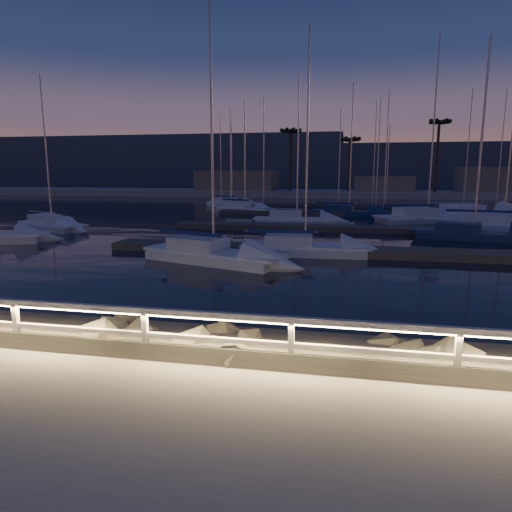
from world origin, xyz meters
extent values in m
plane|color=#B0AD9F|center=(0.00, 0.00, 0.00)|extent=(400.00, 400.00, 0.00)
cube|color=#B0AD9F|center=(0.00, -2.50, -0.10)|extent=(240.00, 5.00, 0.20)
cube|color=#605D52|center=(0.00, 1.50, -0.30)|extent=(240.00, 3.45, 1.29)
plane|color=black|center=(0.00, 80.00, -0.60)|extent=(320.00, 320.00, 0.00)
plane|color=black|center=(0.00, 0.00, -1.20)|extent=(400.00, 400.00, 0.00)
cube|color=white|center=(-5.00, 0.00, 0.50)|extent=(0.11, 0.11, 1.00)
cube|color=white|center=(-2.00, 0.00, 0.50)|extent=(0.11, 0.11, 1.00)
cube|color=white|center=(1.00, 0.00, 0.50)|extent=(0.11, 0.11, 1.00)
cube|color=white|center=(4.00, 0.00, 0.50)|extent=(0.11, 0.11, 1.00)
cube|color=white|center=(0.00, 0.00, 1.00)|extent=(44.00, 0.12, 0.12)
cube|color=white|center=(0.00, 0.00, 0.50)|extent=(44.00, 0.09, 0.09)
cube|color=#FFD372|center=(0.00, -0.02, 0.92)|extent=(44.00, 0.04, 0.03)
sphere|color=#605D52|center=(1.62, 0.23, 0.05)|extent=(0.91, 0.91, 0.91)
sphere|color=#605D52|center=(4.15, 0.85, -0.08)|extent=(1.09, 1.09, 1.09)
cube|color=#5D574D|center=(0.00, 16.00, -0.40)|extent=(22.00, 2.00, 0.40)
cube|color=#5D574D|center=(0.00, 26.00, -0.40)|extent=(22.00, 2.00, 0.40)
cube|color=#5D574D|center=(0.00, 38.00, -0.40)|extent=(22.00, 2.00, 0.40)
cube|color=#5D574D|center=(0.00, 50.00, -0.40)|extent=(22.00, 2.00, 0.40)
cube|color=#B0AD9F|center=(0.00, 74.00, -0.20)|extent=(160.00, 14.00, 1.20)
cube|color=#7B705E|center=(-18.00, 74.00, 1.80)|extent=(14.00, 8.00, 4.00)
cube|color=#7B705E|center=(8.00, 75.00, 1.30)|extent=(10.00, 6.00, 3.00)
cube|color=#7B705E|center=(24.00, 74.00, 2.10)|extent=(8.00, 7.00, 4.60)
cylinder|color=#452F20|center=(-8.00, 72.00, 5.65)|extent=(0.44, 0.44, 10.50)
cylinder|color=#452F20|center=(2.00, 73.00, 4.90)|extent=(0.44, 0.44, 9.00)
cylinder|color=#452F20|center=(16.00, 72.00, 6.15)|extent=(0.44, 0.44, 11.50)
cube|color=#364454|center=(0.00, 130.00, 4.00)|extent=(220.00, 30.00, 14.00)
cube|color=#364454|center=(-60.00, 140.00, 6.00)|extent=(120.00, 25.00, 18.00)
cube|color=silver|center=(-4.36, 12.85, -0.45)|extent=(7.28, 4.44, 0.54)
cube|color=silver|center=(-4.36, 12.85, -0.11)|extent=(7.71, 4.30, 0.15)
cube|color=silver|center=(-5.27, 13.16, 0.24)|extent=(3.11, 2.51, 0.64)
cylinder|color=#A5A5AA|center=(-4.36, 12.85, 5.99)|extent=(0.12, 0.12, 12.00)
cylinder|color=#A5A5AA|center=(-5.72, 13.32, 0.73)|extent=(4.11, 1.49, 0.08)
cube|color=navy|center=(10.06, 23.19, -0.45)|extent=(7.24, 4.24, 0.50)
cube|color=navy|center=(10.06, 23.19, -0.13)|extent=(7.69, 4.08, 0.14)
cube|color=navy|center=(9.14, 23.47, 0.18)|extent=(3.06, 2.44, 0.59)
cylinder|color=#A5A5AA|center=(10.06, 23.19, 5.92)|extent=(0.11, 0.11, 11.93)
cylinder|color=#A5A5AA|center=(8.69, 23.62, 0.63)|extent=(4.12, 1.35, 0.07)
cube|color=silver|center=(-20.00, 22.49, -0.45)|extent=(6.44, 4.30, 0.52)
cube|color=silver|center=(-20.00, 22.49, -0.12)|extent=(6.79, 4.22, 0.14)
cube|color=silver|center=(-20.78, 22.83, 0.21)|extent=(2.80, 2.35, 0.62)
cylinder|color=#A5A5AA|center=(-20.00, 22.49, 5.30)|extent=(0.11, 0.11, 10.65)
cylinder|color=#A5A5AA|center=(-21.17, 23.00, 0.69)|extent=(3.55, 1.58, 0.08)
cube|color=silver|center=(-0.16, 15.70, -0.45)|extent=(6.43, 2.47, 0.49)
cube|color=silver|center=(-0.16, 15.70, -0.14)|extent=(6.94, 2.18, 0.13)
cube|color=silver|center=(-1.03, 15.65, 0.18)|extent=(2.55, 1.72, 0.58)
cylinder|color=#A5A5AA|center=(-0.16, 15.70, 5.44)|extent=(0.11, 0.11, 10.97)
cylinder|color=#A5A5AA|center=(-1.47, 15.62, 0.62)|extent=(3.95, 0.30, 0.07)
cube|color=silver|center=(8.85, 33.55, -0.45)|extent=(8.96, 5.88, 0.61)
cube|color=silver|center=(8.85, 33.55, -0.06)|extent=(9.45, 5.75, 0.17)
cube|color=silver|center=(7.75, 33.10, 0.33)|extent=(3.88, 3.23, 0.73)
cylinder|color=#A5A5AA|center=(8.85, 33.55, 7.45)|extent=(0.13, 0.13, 14.80)
cylinder|color=#A5A5AA|center=(7.21, 32.87, 0.89)|extent=(4.96, 2.12, 0.09)
cube|color=silver|center=(13.62, 29.15, -0.45)|extent=(8.75, 4.21, 0.56)
cube|color=silver|center=(13.62, 29.15, -0.09)|extent=(9.37, 3.92, 0.15)
cube|color=silver|center=(12.47, 29.36, 0.27)|extent=(3.58, 2.63, 0.66)
cylinder|color=#A5A5AA|center=(11.89, 29.46, 0.78)|extent=(5.18, 0.99, 0.08)
cube|color=silver|center=(-8.86, 39.86, -0.45)|extent=(6.66, 4.50, 0.54)
cube|color=silver|center=(-8.86, 39.86, -0.11)|extent=(7.02, 4.43, 0.15)
cube|color=silver|center=(-9.67, 40.22, 0.24)|extent=(2.90, 2.45, 0.64)
cylinder|color=#A5A5AA|center=(-8.86, 39.86, 5.50)|extent=(0.12, 0.12, 11.02)
cylinder|color=#A5A5AA|center=(-10.07, 40.40, 0.73)|extent=(3.66, 1.68, 0.08)
cube|color=silver|center=(-2.16, 29.77, -0.45)|extent=(6.78, 2.59, 0.52)
cube|color=silver|center=(-2.16, 29.77, -0.12)|extent=(7.31, 2.29, 0.14)
cube|color=silver|center=(-3.08, 29.72, 0.21)|extent=(2.68, 1.81, 0.61)
cylinder|color=#A5A5AA|center=(-2.16, 29.77, 5.76)|extent=(0.11, 0.11, 11.56)
cylinder|color=#A5A5AA|center=(-3.54, 29.69, 0.68)|extent=(4.16, 0.31, 0.08)
cube|color=navy|center=(2.13, 38.11, -0.45)|extent=(7.27, 3.62, 0.50)
cube|color=navy|center=(2.13, 38.11, -0.13)|extent=(7.77, 3.39, 0.14)
cube|color=navy|center=(1.18, 38.30, 0.19)|extent=(2.99, 2.23, 0.59)
cylinder|color=#A5A5AA|center=(2.13, 38.11, 5.99)|extent=(0.11, 0.11, 12.07)
cylinder|color=#A5A5AA|center=(0.71, 38.39, 0.64)|extent=(4.28, 0.91, 0.07)
cube|color=silver|center=(13.94, 38.60, -0.45)|extent=(9.44, 5.00, 0.60)
cube|color=silver|center=(13.94, 38.60, -0.07)|extent=(10.07, 4.73, 0.16)
cube|color=silver|center=(12.73, 38.31, 0.32)|extent=(3.92, 3.00, 0.71)
cylinder|color=#A5A5AA|center=(13.94, 38.60, 7.85)|extent=(0.13, 0.13, 15.61)
cylinder|color=#A5A5AA|center=(12.12, 38.16, 0.86)|extent=(5.49, 1.39, 0.09)
cube|color=silver|center=(-12.42, 48.13, -0.45)|extent=(6.71, 3.93, 0.50)
cube|color=silver|center=(-12.42, 48.13, -0.13)|extent=(7.12, 3.79, 0.14)
cube|color=silver|center=(-13.27, 48.39, 0.18)|extent=(2.84, 2.26, 0.59)
cylinder|color=#A5A5AA|center=(-12.42, 48.13, 5.48)|extent=(0.11, 0.11, 11.05)
cylinder|color=#A5A5AA|center=(-13.69, 48.53, 0.63)|extent=(3.82, 1.26, 0.07)
camera|label=1|loc=(1.96, -8.25, 3.77)|focal=32.00mm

